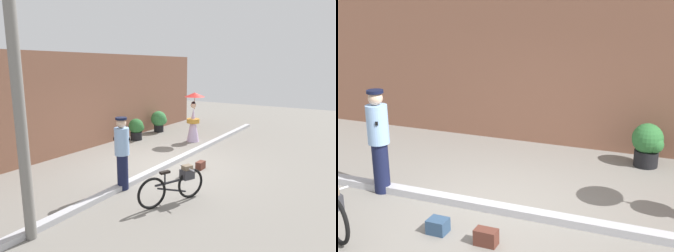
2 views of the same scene
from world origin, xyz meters
The scene contains 7 objects.
ground_plane centered at (0.00, 0.00, 0.00)m, with size 30.00×30.00×0.00m, color gray.
building_wall centered at (0.00, 3.57, 1.64)m, with size 14.00×0.40×3.28m, color brown.
sidewalk_curb centered at (0.00, 0.00, 0.06)m, with size 14.00×0.20×0.12m, color #B2B2B7.
person_officer centered at (-1.95, -0.03, 0.92)m, with size 0.34×0.34×1.72m.
potted_plant_by_door centered at (2.02, 2.77, 0.45)m, with size 0.60×0.58×0.84m.
backpack_on_pavement centered at (0.31, -0.91, 0.11)m, with size 0.30×0.18×0.22m.
backpack_spare centered at (-0.42, -0.88, 0.11)m, with size 0.27×0.23×0.20m.
Camera 2 is at (2.42, -5.55, 3.09)m, focal length 47.18 mm.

